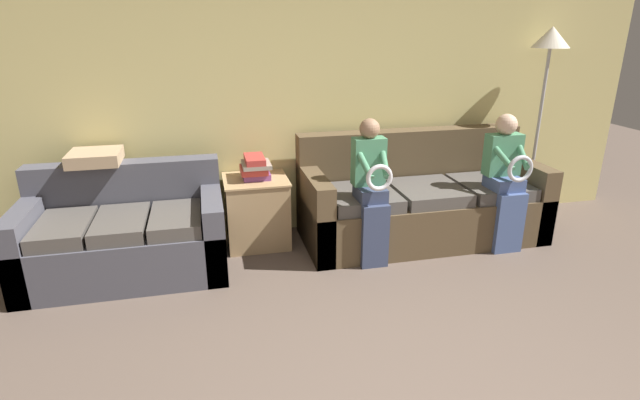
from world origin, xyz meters
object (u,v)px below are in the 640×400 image
object	(u,v)px
child_right_seated	(506,176)
floor_lamp	(549,56)
book_stack	(255,168)
couch_side	(126,236)
throw_pillow	(95,157)
couch_main	(420,202)
child_left_seated	(371,186)
side_shelf	(257,210)

from	to	relation	value
child_right_seated	floor_lamp	bearing A→B (deg)	40.09
book_stack	couch_side	bearing A→B (deg)	-165.26
throw_pillow	floor_lamp	bearing A→B (deg)	-0.05
couch_main	child_left_seated	world-z (taller)	child_left_seated
child_left_seated	couch_main	bearing A→B (deg)	31.45
child_left_seated	side_shelf	distance (m)	1.11
couch_main	child_right_seated	bearing A→B (deg)	-31.48
child_left_seated	child_right_seated	distance (m)	1.24
couch_main	book_stack	bearing A→B (deg)	173.20
book_stack	child_right_seated	bearing A→B (deg)	-14.73
child_left_seated	floor_lamp	world-z (taller)	floor_lamp
side_shelf	child_left_seated	bearing A→B (deg)	-32.22
book_stack	throw_pillow	distance (m)	1.30
child_right_seated	throw_pillow	bearing A→B (deg)	170.39
side_shelf	book_stack	world-z (taller)	book_stack
couch_side	child_left_seated	distance (m)	2.03
child_right_seated	book_stack	xyz separation A→B (m)	(-2.12, 0.56, 0.06)
side_shelf	floor_lamp	size ratio (longest dim) A/B	0.33
side_shelf	book_stack	distance (m)	0.40
child_right_seated	floor_lamp	world-z (taller)	floor_lamp
child_left_seated	side_shelf	world-z (taller)	child_left_seated
throw_pillow	couch_main	bearing A→B (deg)	-4.08
side_shelf	throw_pillow	distance (m)	1.41
couch_main	couch_side	bearing A→B (deg)	-177.63
child_right_seated	book_stack	size ratio (longest dim) A/B	3.77
couch_side	child_left_seated	world-z (taller)	child_left_seated
child_right_seated	floor_lamp	size ratio (longest dim) A/B	0.63
child_right_seated	couch_side	bearing A→B (deg)	175.18
child_left_seated	book_stack	distance (m)	1.05
couch_side	throw_pillow	xyz separation A→B (m)	(-0.20, 0.31, 0.59)
side_shelf	throw_pillow	world-z (taller)	throw_pillow
couch_main	floor_lamp	world-z (taller)	floor_lamp
couch_side	book_stack	world-z (taller)	couch_side
child_left_seated	side_shelf	xyz separation A→B (m)	(-0.89, 0.56, -0.35)
book_stack	floor_lamp	bearing A→B (deg)	0.34
child_left_seated	side_shelf	bearing A→B (deg)	147.78
book_stack	couch_main	bearing A→B (deg)	-6.80
couch_side	side_shelf	bearing A→B (deg)	14.89
couch_main	throw_pillow	world-z (taller)	couch_main
child_right_seated	throw_pillow	xyz separation A→B (m)	(-3.42, 0.58, 0.23)
side_shelf	book_stack	bearing A→B (deg)	-43.99
floor_lamp	couch_side	bearing A→B (deg)	-175.54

